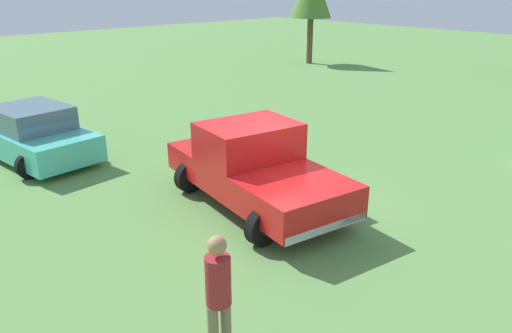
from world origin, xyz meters
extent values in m
plane|color=#5B8C47|center=(0.00, 0.00, 0.00)|extent=(80.00, 80.00, 0.00)
cylinder|color=black|center=(-0.29, 1.26, 0.36)|extent=(0.73, 0.22, 0.73)
cylinder|color=black|center=(1.37, 1.00, 0.36)|extent=(0.73, 0.22, 0.73)
cylinder|color=black|center=(-0.73, -1.66, 0.36)|extent=(0.73, 0.22, 0.73)
cylinder|color=black|center=(0.92, -1.91, 0.36)|extent=(0.73, 0.22, 0.73)
cube|color=red|center=(0.53, 1.04, 0.70)|extent=(2.23, 2.12, 0.64)
cube|color=red|center=(0.28, -0.60, 1.08)|extent=(2.18, 1.76, 1.40)
cube|color=slate|center=(0.28, -0.60, 1.52)|extent=(1.99, 1.51, 0.48)
cube|color=red|center=(0.14, -1.51, 0.68)|extent=(2.29, 2.49, 0.60)
cube|color=silver|center=(0.66, 1.89, 0.44)|extent=(1.90, 0.41, 0.16)
cylinder|color=black|center=(2.11, -8.34, 0.32)|extent=(0.64, 0.20, 0.64)
cylinder|color=black|center=(3.36, -5.24, 0.32)|extent=(0.64, 0.20, 0.64)
cylinder|color=black|center=(1.78, -5.42, 0.32)|extent=(0.64, 0.20, 0.64)
cube|color=#4CC6B2|center=(2.74, -6.79, 0.52)|extent=(2.35, 4.63, 0.68)
cube|color=slate|center=(2.71, -6.57, 1.16)|extent=(1.84, 2.13, 0.60)
cylinder|color=#7A6B51|center=(3.72, 2.83, 0.43)|extent=(0.14, 0.14, 0.87)
cylinder|color=maroon|center=(3.82, 2.83, 1.19)|extent=(0.33, 0.33, 0.65)
sphere|color=#A87A56|center=(3.82, 2.83, 1.68)|extent=(0.24, 0.24, 0.24)
cylinder|color=brown|center=(-15.07, -12.61, 1.27)|extent=(0.34, 0.34, 2.55)
camera|label=1|loc=(6.97, 6.96, 4.62)|focal=35.08mm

